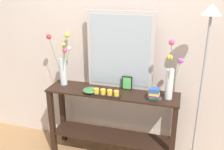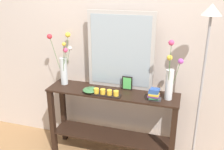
{
  "view_description": "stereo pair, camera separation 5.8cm",
  "coord_description": "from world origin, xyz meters",
  "px_view_note": "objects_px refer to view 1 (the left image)",
  "views": [
    {
      "loc": [
        0.7,
        -2.49,
        2.02
      ],
      "look_at": [
        0.0,
        0.0,
        1.04
      ],
      "focal_mm": 40.88,
      "sensor_mm": 36.0,
      "label": 1
    },
    {
      "loc": [
        0.76,
        -2.47,
        2.02
      ],
      "look_at": [
        0.0,
        0.0,
        1.04
      ],
      "focal_mm": 40.88,
      "sensor_mm": 36.0,
      "label": 2
    }
  ],
  "objects_px": {
    "console_table": "(112,117)",
    "decorative_bowl": "(90,90)",
    "tall_vase_left": "(63,64)",
    "candle_tray": "(106,93)",
    "vase_right": "(170,78)",
    "picture_frame_small": "(127,83)",
    "book_stack": "(154,94)",
    "floor_lamp": "(204,68)",
    "mirror_leaning": "(120,51)"
  },
  "relations": [
    {
      "from": "picture_frame_small",
      "to": "book_stack",
      "type": "bearing_deg",
      "value": -28.49
    },
    {
      "from": "console_table",
      "to": "mirror_leaning",
      "type": "relative_size",
      "value": 1.71
    },
    {
      "from": "mirror_leaning",
      "to": "tall_vase_left",
      "type": "bearing_deg",
      "value": -171.95
    },
    {
      "from": "tall_vase_left",
      "to": "vase_right",
      "type": "xyz_separation_m",
      "value": [
        1.22,
        -0.06,
        -0.02
      ]
    },
    {
      "from": "picture_frame_small",
      "to": "decorative_bowl",
      "type": "distance_m",
      "value": 0.42
    },
    {
      "from": "floor_lamp",
      "to": "candle_tray",
      "type": "bearing_deg",
      "value": -176.2
    },
    {
      "from": "picture_frame_small",
      "to": "decorative_bowl",
      "type": "relative_size",
      "value": 0.95
    },
    {
      "from": "vase_right",
      "to": "candle_tray",
      "type": "height_order",
      "value": "vase_right"
    },
    {
      "from": "floor_lamp",
      "to": "picture_frame_small",
      "type": "bearing_deg",
      "value": 169.14
    },
    {
      "from": "vase_right",
      "to": "tall_vase_left",
      "type": "bearing_deg",
      "value": 176.97
    },
    {
      "from": "vase_right",
      "to": "decorative_bowl",
      "type": "bearing_deg",
      "value": -174.79
    },
    {
      "from": "candle_tray",
      "to": "picture_frame_small",
      "type": "xyz_separation_m",
      "value": [
        0.18,
        0.21,
        0.05
      ]
    },
    {
      "from": "book_stack",
      "to": "floor_lamp",
      "type": "bearing_deg",
      "value": 3.83
    },
    {
      "from": "decorative_bowl",
      "to": "tall_vase_left",
      "type": "bearing_deg",
      "value": 159.66
    },
    {
      "from": "tall_vase_left",
      "to": "candle_tray",
      "type": "xyz_separation_m",
      "value": [
        0.57,
        -0.17,
        -0.22
      ]
    },
    {
      "from": "mirror_leaning",
      "to": "picture_frame_small",
      "type": "xyz_separation_m",
      "value": [
        0.1,
        -0.05,
        -0.35
      ]
    },
    {
      "from": "picture_frame_small",
      "to": "tall_vase_left",
      "type": "bearing_deg",
      "value": -176.53
    },
    {
      "from": "mirror_leaning",
      "to": "candle_tray",
      "type": "bearing_deg",
      "value": -107.8
    },
    {
      "from": "tall_vase_left",
      "to": "console_table",
      "type": "bearing_deg",
      "value": -4.97
    },
    {
      "from": "picture_frame_small",
      "to": "floor_lamp",
      "type": "distance_m",
      "value": 0.84
    },
    {
      "from": "mirror_leaning",
      "to": "floor_lamp",
      "type": "xyz_separation_m",
      "value": [
        0.87,
        -0.2,
        -0.05
      ]
    },
    {
      "from": "book_stack",
      "to": "decorative_bowl",
      "type": "bearing_deg",
      "value": -179.28
    },
    {
      "from": "console_table",
      "to": "picture_frame_small",
      "type": "height_order",
      "value": "picture_frame_small"
    },
    {
      "from": "decorative_bowl",
      "to": "candle_tray",
      "type": "bearing_deg",
      "value": -7.32
    },
    {
      "from": "vase_right",
      "to": "book_stack",
      "type": "xyz_separation_m",
      "value": [
        -0.14,
        -0.07,
        -0.17
      ]
    },
    {
      "from": "picture_frame_small",
      "to": "book_stack",
      "type": "relative_size",
      "value": 1.15
    },
    {
      "from": "console_table",
      "to": "picture_frame_small",
      "type": "xyz_separation_m",
      "value": [
        0.15,
        0.1,
        0.4
      ]
    },
    {
      "from": "tall_vase_left",
      "to": "picture_frame_small",
      "type": "relative_size",
      "value": 3.8
    },
    {
      "from": "vase_right",
      "to": "candle_tray",
      "type": "relative_size",
      "value": 2.03
    },
    {
      "from": "vase_right",
      "to": "decorative_bowl",
      "type": "xyz_separation_m",
      "value": [
        -0.84,
        -0.08,
        -0.2
      ]
    },
    {
      "from": "console_table",
      "to": "tall_vase_left",
      "type": "height_order",
      "value": "tall_vase_left"
    },
    {
      "from": "tall_vase_left",
      "to": "decorative_bowl",
      "type": "xyz_separation_m",
      "value": [
        0.38,
        -0.14,
        -0.22
      ]
    },
    {
      "from": "tall_vase_left",
      "to": "floor_lamp",
      "type": "xyz_separation_m",
      "value": [
        1.53,
        -0.1,
        0.13
      ]
    },
    {
      "from": "vase_right",
      "to": "book_stack",
      "type": "height_order",
      "value": "vase_right"
    },
    {
      "from": "picture_frame_small",
      "to": "candle_tray",
      "type": "bearing_deg",
      "value": -130.17
    },
    {
      "from": "console_table",
      "to": "vase_right",
      "type": "distance_m",
      "value": 0.83
    },
    {
      "from": "candle_tray",
      "to": "floor_lamp",
      "type": "relative_size",
      "value": 0.17
    },
    {
      "from": "floor_lamp",
      "to": "tall_vase_left",
      "type": "bearing_deg",
      "value": 176.15
    },
    {
      "from": "decorative_bowl",
      "to": "floor_lamp",
      "type": "height_order",
      "value": "floor_lamp"
    },
    {
      "from": "console_table",
      "to": "decorative_bowl",
      "type": "relative_size",
      "value": 8.87
    },
    {
      "from": "tall_vase_left",
      "to": "picture_frame_small",
      "type": "height_order",
      "value": "tall_vase_left"
    },
    {
      "from": "mirror_leaning",
      "to": "tall_vase_left",
      "type": "xyz_separation_m",
      "value": [
        -0.66,
        -0.09,
        -0.18
      ]
    },
    {
      "from": "candle_tray",
      "to": "floor_lamp",
      "type": "distance_m",
      "value": 1.02
    },
    {
      "from": "book_stack",
      "to": "floor_lamp",
      "type": "height_order",
      "value": "floor_lamp"
    },
    {
      "from": "console_table",
      "to": "mirror_leaning",
      "type": "height_order",
      "value": "mirror_leaning"
    },
    {
      "from": "vase_right",
      "to": "picture_frame_small",
      "type": "relative_size",
      "value": 4.08
    },
    {
      "from": "vase_right",
      "to": "floor_lamp",
      "type": "relative_size",
      "value": 0.35
    },
    {
      "from": "mirror_leaning",
      "to": "picture_frame_small",
      "type": "bearing_deg",
      "value": -26.33
    },
    {
      "from": "candle_tray",
      "to": "book_stack",
      "type": "relative_size",
      "value": 2.31
    },
    {
      "from": "picture_frame_small",
      "to": "book_stack",
      "type": "height_order",
      "value": "picture_frame_small"
    }
  ]
}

